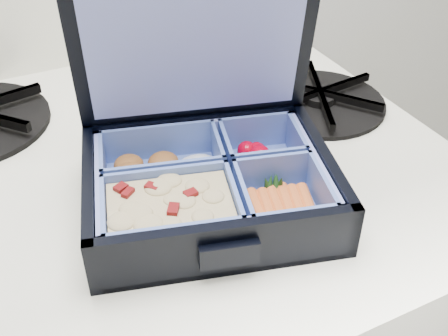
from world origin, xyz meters
TOP-DOWN VIEW (x-y plane):
  - bento_box at (-0.08, 1.56)m, footprint 0.27×0.23m
  - burner_grate at (0.13, 1.68)m, footprint 0.18×0.18m
  - fork at (-0.01, 1.68)m, footprint 0.07×0.19m

SIDE VIEW (x-z plane):
  - fork at x=-0.01m, z-range 0.90..0.91m
  - burner_grate at x=0.13m, z-range 0.90..0.93m
  - bento_box at x=-0.08m, z-range 0.90..0.96m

